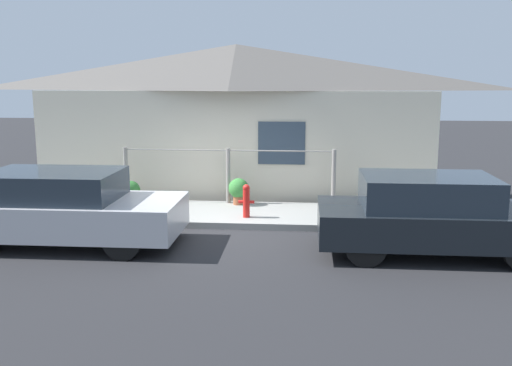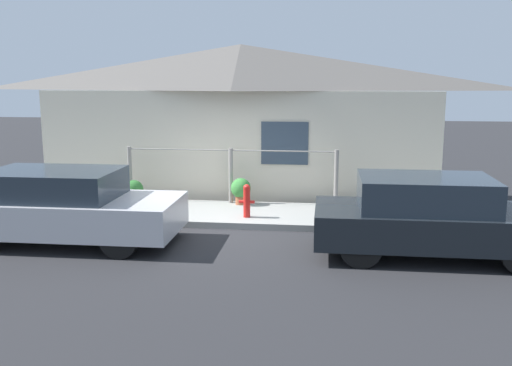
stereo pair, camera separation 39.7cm
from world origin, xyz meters
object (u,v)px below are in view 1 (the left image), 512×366
(car_left, at_px, (61,208))
(potted_plant_near_hydrant, at_px, (239,190))
(car_right, at_px, (433,215))
(potted_plant_by_fence, at_px, (131,192))
(fire_hydrant, at_px, (246,200))

(car_left, xyz_separation_m, potted_plant_near_hydrant, (2.84, 2.99, -0.21))
(car_left, bearing_deg, car_right, -0.34)
(car_left, height_order, car_right, car_right)
(car_right, bearing_deg, car_left, -179.72)
(car_right, height_order, potted_plant_by_fence, car_right)
(car_left, relative_size, fire_hydrant, 6.08)
(car_right, distance_m, potted_plant_by_fence, 6.70)
(car_left, height_order, fire_hydrant, car_left)
(potted_plant_by_fence, bearing_deg, potted_plant_near_hydrant, 5.95)
(car_right, xyz_separation_m, fire_hydrant, (-3.37, 1.80, -0.19))
(fire_hydrant, bearing_deg, car_left, -150.23)
(car_left, bearing_deg, fire_hydrant, 29.42)
(car_right, relative_size, fire_hydrant, 5.72)
(car_left, height_order, potted_plant_by_fence, car_left)
(car_left, distance_m, potted_plant_by_fence, 2.78)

